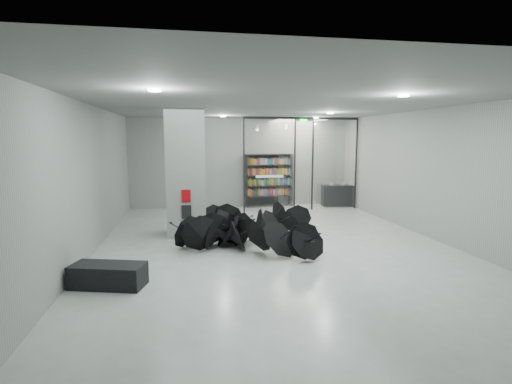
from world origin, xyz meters
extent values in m
plane|color=gray|center=(0.00, 0.00, 0.00)|extent=(14.00, 14.00, 0.00)
cube|color=slate|center=(0.00, 0.00, 4.00)|extent=(10.00, 14.00, 0.02)
cube|color=slate|center=(0.00, 7.00, 2.00)|extent=(10.00, 0.02, 4.00)
cube|color=slate|center=(0.00, -7.00, 2.00)|extent=(10.00, 0.02, 4.00)
cube|color=slate|center=(-5.00, 0.00, 2.00)|extent=(0.02, 14.00, 4.00)
cube|color=slate|center=(5.00, 0.00, 2.00)|extent=(0.02, 14.00, 4.00)
cube|color=slate|center=(-2.50, 2.00, 2.00)|extent=(1.20, 1.20, 4.00)
cube|color=#A50A07|center=(-2.50, 1.38, 1.35)|extent=(0.28, 0.04, 0.38)
cube|color=black|center=(-2.50, 1.38, 0.85)|extent=(0.30, 0.03, 0.42)
cube|color=#0CE533|center=(2.40, 5.30, 3.82)|extent=(0.30, 0.06, 0.15)
cube|color=silver|center=(1.00, 5.50, 2.00)|extent=(2.20, 0.02, 3.95)
cube|color=silver|center=(3.90, 5.50, 2.00)|extent=(2.00, 0.02, 3.95)
cube|color=black|center=(-0.10, 5.50, 2.00)|extent=(0.06, 0.06, 4.00)
cube|color=black|center=(2.10, 5.50, 2.00)|extent=(0.06, 0.06, 4.00)
cube|color=black|center=(2.90, 5.50, 2.00)|extent=(0.06, 0.06, 4.00)
cube|color=black|center=(4.90, 5.50, 2.00)|extent=(0.06, 0.06, 4.00)
cube|color=black|center=(2.40, 5.50, 3.95)|extent=(5.00, 0.08, 0.10)
cube|color=black|center=(-4.13, -2.31, 0.24)|extent=(1.63, 1.03, 0.49)
cube|color=black|center=(4.47, 6.17, 0.49)|extent=(1.69, 0.83, 0.97)
camera|label=1|loc=(-2.44, -10.53, 3.08)|focal=27.16mm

